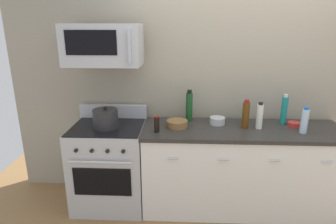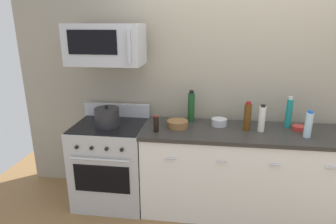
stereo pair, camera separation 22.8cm
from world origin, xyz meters
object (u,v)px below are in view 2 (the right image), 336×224
(range_oven, at_px, (112,162))
(bowl_steel_prep, at_px, (219,122))
(bottle_wine_green, at_px, (191,107))
(bottle_water_clear, at_px, (308,125))
(stockpot, at_px, (107,117))
(bottle_dish_soap, at_px, (249,115))
(bottle_vinegar_white, at_px, (262,119))
(bowl_wooden_salad, at_px, (178,124))
(bottle_wine_amber, at_px, (247,117))
(microwave, at_px, (106,44))
(bottle_sparkling_teal, at_px, (289,113))
(bottle_soy_sauce_dark, at_px, (156,124))
(bowl_red_small, at_px, (299,128))

(range_oven, xyz_separation_m, bowl_steel_prep, (1.16, 0.12, 0.49))
(bottle_wine_green, bearing_deg, range_oven, -165.93)
(range_oven, bearing_deg, bottle_water_clear, -2.83)
(bowl_steel_prep, bearing_deg, stockpot, -171.47)
(bottle_dish_soap, height_order, bottle_vinegar_white, bottle_vinegar_white)
(bowl_wooden_salad, bearing_deg, bottle_wine_green, 58.01)
(bottle_dish_soap, bearing_deg, stockpot, -169.95)
(bottle_wine_amber, bearing_deg, microwave, 178.88)
(bottle_dish_soap, bearing_deg, bottle_water_clear, -31.15)
(microwave, relative_size, bottle_sparkling_teal, 2.29)
(microwave, distance_m, bottle_soy_sauce_dark, 0.94)
(bowl_steel_prep, bearing_deg, bottle_dish_soap, 15.65)
(bottle_vinegar_white, relative_size, bottle_wine_green, 0.80)
(bottle_soy_sauce_dark, bearing_deg, bowl_red_small, 9.48)
(bottle_vinegar_white, xyz_separation_m, bottle_wine_amber, (-0.14, 0.01, 0.01))
(bottle_water_clear, xyz_separation_m, bottle_soy_sauce_dark, (-1.44, -0.05, -0.04))
(microwave, distance_m, bottle_wine_amber, 1.59)
(bottle_dish_soap, xyz_separation_m, bottle_water_clear, (0.50, -0.30, 0.03))
(bowl_steel_prep, bearing_deg, range_oven, -174.07)
(bottle_sparkling_teal, xyz_separation_m, bowl_red_small, (0.09, -0.07, -0.13))
(bottle_water_clear, height_order, bottle_soy_sauce_dark, bottle_water_clear)
(bowl_wooden_salad, height_order, stockpot, stockpot)
(bowl_steel_prep, bearing_deg, bottle_soy_sauce_dark, -156.95)
(bottle_vinegar_white, height_order, bowl_red_small, bottle_vinegar_white)
(bottle_wine_amber, bearing_deg, stockpot, -177.19)
(bottle_water_clear, distance_m, bottle_wine_amber, 0.56)
(bottle_soy_sauce_dark, height_order, stockpot, stockpot)
(bowl_red_small, bearing_deg, bowl_wooden_salad, -176.23)
(bottle_water_clear, distance_m, bottle_wine_green, 1.16)
(bottle_vinegar_white, xyz_separation_m, stockpot, (-1.57, -0.06, -0.03))
(bottle_vinegar_white, height_order, bottle_wine_green, bottle_wine_green)
(range_oven, distance_m, microwave, 1.28)
(bottle_vinegar_white, relative_size, bottle_water_clear, 1.06)
(range_oven, bearing_deg, bottle_wine_amber, 0.68)
(range_oven, distance_m, stockpot, 0.55)
(range_oven, distance_m, bottle_vinegar_white, 1.67)
(microwave, bearing_deg, bowl_steel_prep, 3.74)
(bottle_sparkling_teal, bearing_deg, bowl_wooden_salad, -172.39)
(microwave, bearing_deg, bowl_red_small, 1.36)
(bottle_water_clear, bearing_deg, stockpot, 178.71)
(bowl_red_small, distance_m, bowl_wooden_salad, 1.23)
(bowl_steel_prep, distance_m, bowl_wooden_salad, 0.44)
(bottle_dish_soap, relative_size, bottle_sparkling_teal, 0.62)
(range_oven, height_order, bottle_dish_soap, bottle_dish_soap)
(range_oven, relative_size, bowl_steel_prep, 6.63)
(bottle_vinegar_white, bearing_deg, bottle_wine_amber, 175.78)
(bottle_water_clear, relative_size, bottle_soy_sauce_dark, 1.54)
(microwave, xyz_separation_m, bottle_wine_green, (0.86, 0.17, -0.67))
(microwave, xyz_separation_m, bottle_wine_amber, (1.43, -0.03, -0.69))
(microwave, relative_size, bottle_wine_amber, 2.51)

